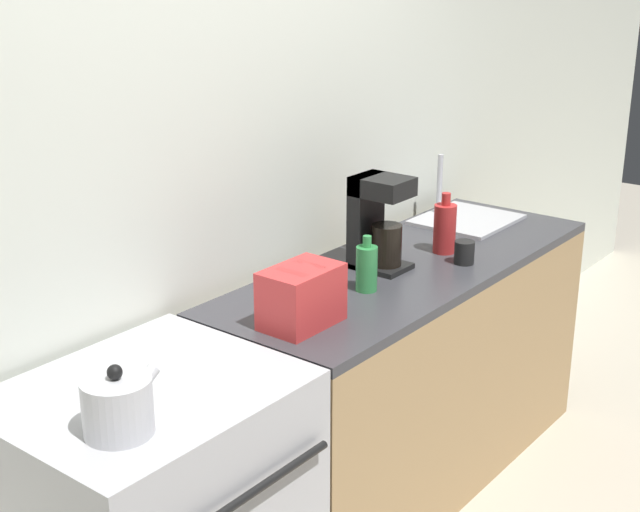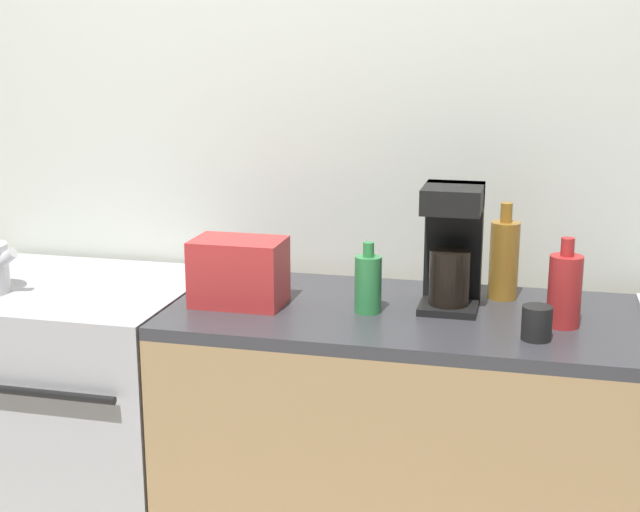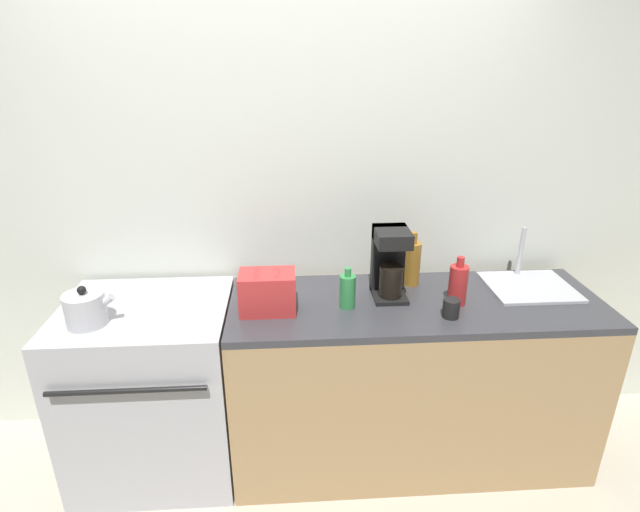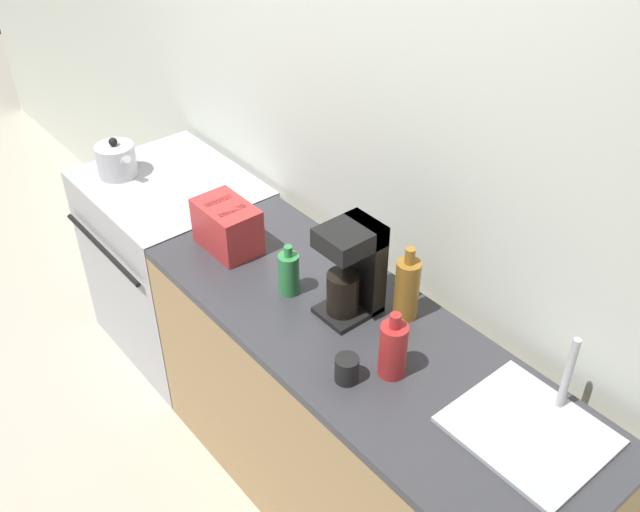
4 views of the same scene
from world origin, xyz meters
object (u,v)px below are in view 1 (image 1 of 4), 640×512
bottle_amber (373,222)px  coffee_maker (376,220)px  toaster (301,296)px  bottle_green (367,268)px  bottle_red (445,228)px  cup_black (464,252)px  kettle (118,405)px

bottle_amber → coffee_maker: bearing=-140.9°
coffee_maker → bottle_amber: 0.19m
toaster → bottle_green: (0.37, 0.01, -0.01)m
bottle_red → cup_black: size_ratio=2.73×
coffee_maker → bottle_amber: (0.14, 0.12, -0.06)m
kettle → cup_black: size_ratio=2.51×
bottle_red → bottle_amber: (-0.17, 0.23, 0.02)m
bottle_red → cup_black: bottle_red is taller
bottle_green → cup_black: bearing=-15.6°
toaster → bottle_amber: size_ratio=0.91×
kettle → bottle_amber: (1.54, 0.31, 0.04)m
kettle → toaster: size_ratio=0.86×
toaster → bottle_red: (0.90, 0.01, 0.00)m
kettle → coffee_maker: bearing=8.1°
coffee_maker → cup_black: 0.37m
toaster → bottle_green: bottle_green is taller
toaster → bottle_amber: bottle_amber is taller
bottle_amber → bottle_red: bearing=-53.7°
bottle_green → cup_black: (0.46, -0.13, -0.04)m
kettle → cup_black: bearing=-1.5°
kettle → coffee_maker: coffee_maker is taller
bottle_amber → bottle_green: bearing=-147.6°
coffee_maker → bottle_red: (0.31, -0.11, -0.08)m
kettle → coffee_maker: 1.41m
coffee_maker → cup_black: size_ratio=3.98×
kettle → bottle_red: (1.70, 0.09, 0.03)m
bottle_red → bottle_amber: bearing=126.3°
toaster → bottle_red: size_ratio=1.08×
kettle → cup_black: (1.64, -0.04, -0.03)m
kettle → toaster: (0.80, 0.07, 0.02)m
toaster → cup_black: size_ratio=2.93×
toaster → cup_black: bearing=-7.9°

